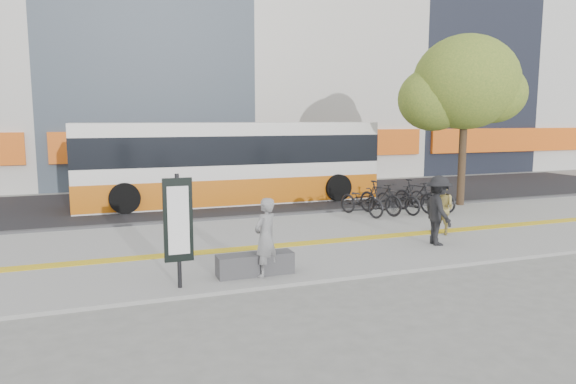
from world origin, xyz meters
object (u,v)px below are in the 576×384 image
object	(u,v)px
bus	(230,165)
pedestrian_tan	(442,208)
signboard	(178,222)
seated_woman	(266,237)
street_tree	(463,85)
pedestrian_dark	(438,210)
bench	(255,264)

from	to	relation	value
bus	pedestrian_tan	bearing A→B (deg)	-62.42
signboard	pedestrian_tan	size ratio (longest dim) A/B	1.46
signboard	seated_woman	world-z (taller)	signboard
street_tree	pedestrian_tan	world-z (taller)	street_tree
seated_woman	pedestrian_dark	size ratio (longest dim) A/B	0.92
bench	seated_woman	bearing A→B (deg)	-48.23
bench	street_tree	size ratio (longest dim) A/B	0.25
bench	pedestrian_dark	xyz separation A→B (m)	(5.17, 0.92, 0.67)
seated_woman	bench	bearing A→B (deg)	-81.42
bench	street_tree	bearing A→B (deg)	31.62
bench	signboard	bearing A→B (deg)	-169.19
street_tree	bus	bearing A→B (deg)	154.90
bench	bus	size ratio (longest dim) A/B	0.14
street_tree	seated_woman	bearing A→B (deg)	-147.14
bus	pedestrian_tan	xyz separation A→B (m)	(4.07, -7.80, -0.68)
bus	pedestrian_tan	distance (m)	8.83
bus	seated_woman	xyz separation A→B (m)	(-1.76, -9.89, -0.61)
signboard	bus	size ratio (longest dim) A/B	0.19
signboard	pedestrian_dark	bearing A→B (deg)	10.28
street_tree	pedestrian_tan	size ratio (longest dim) A/B	4.20
bench	seated_woman	size ratio (longest dim) A/B	0.98
pedestrian_tan	pedestrian_dark	bearing A→B (deg)	-53.36
bench	pedestrian_dark	size ratio (longest dim) A/B	0.90
seated_woman	street_tree	bearing A→B (deg)	179.68
signboard	bus	distance (m)	10.61
signboard	seated_woman	xyz separation A→B (m)	(1.77, 0.12, -0.47)
signboard	pedestrian_tan	distance (m)	7.93
signboard	bus	xyz separation A→B (m)	(3.53, 10.01, 0.14)
bench	street_tree	xyz separation A→B (m)	(9.78, 6.02, 4.21)
street_tree	pedestrian_dark	bearing A→B (deg)	-132.14
street_tree	bench	bearing A→B (deg)	-148.38
seated_woman	pedestrian_tan	bearing A→B (deg)	166.50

